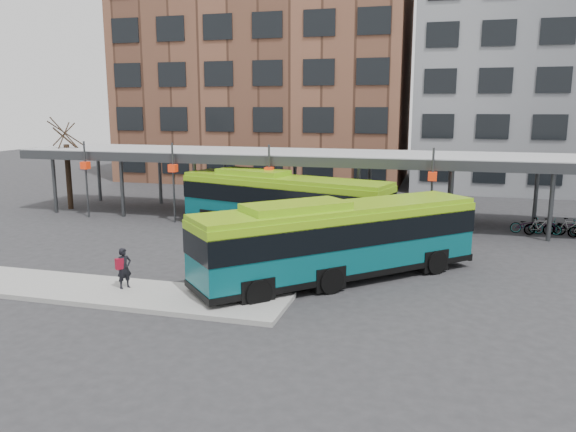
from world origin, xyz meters
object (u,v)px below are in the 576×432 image
(bus_rear, at_px, (282,201))
(pedestrian, at_px, (124,268))
(tree, at_px, (68,173))
(bus_front, at_px, (339,238))

(bus_rear, xyz_separation_m, pedestrian, (-2.88, -11.65, -0.80))
(tree, height_order, pedestrian, tree)
(bus_front, bearing_deg, pedestrian, 161.91)
(bus_rear, bearing_deg, bus_front, -43.76)
(pedestrian, bearing_deg, bus_front, -31.39)
(tree, xyz_separation_m, bus_rear, (15.99, -3.02, -0.67))
(tree, distance_m, pedestrian, 19.73)
(bus_rear, bearing_deg, tree, -174.49)
(bus_front, xyz_separation_m, pedestrian, (-7.51, -3.64, -0.78))
(bus_rear, distance_m, pedestrian, 12.03)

